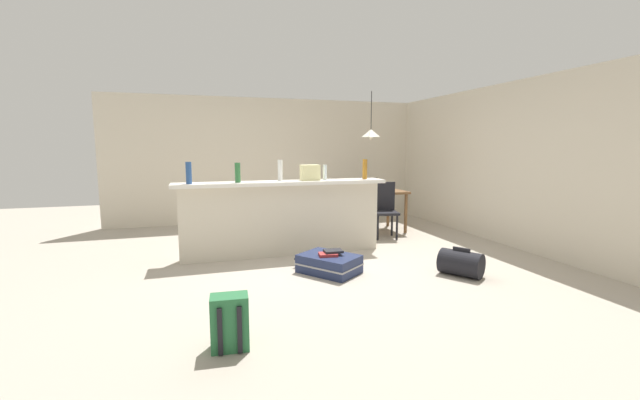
{
  "coord_description": "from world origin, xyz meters",
  "views": [
    {
      "loc": [
        -1.56,
        -5.09,
        1.52
      ],
      "look_at": [
        0.13,
        0.35,
        0.76
      ],
      "focal_mm": 22.25,
      "sensor_mm": 36.0,
      "label": 1
    }
  ],
  "objects_px": {
    "duffel_bag_black": "(461,263)",
    "book_stack": "(330,253)",
    "dining_chair_far_side": "(365,199)",
    "bottle_amber": "(365,169)",
    "dining_chair_near_partition": "(384,207)",
    "pendant_lamp": "(371,133)",
    "grocery_bag": "(310,173)",
    "backpack_green": "(230,323)",
    "bottle_white": "(280,170)",
    "dining_table": "(373,196)",
    "bottle_blue": "(189,173)",
    "suitcase_flat_navy": "(329,264)",
    "bottle_clear": "(325,172)",
    "bottle_green": "(238,173)"
  },
  "relations": [
    {
      "from": "bottle_amber",
      "to": "book_stack",
      "type": "distance_m",
      "value": 1.64
    },
    {
      "from": "dining_chair_near_partition",
      "to": "suitcase_flat_navy",
      "type": "bearing_deg",
      "value": -133.91
    },
    {
      "from": "suitcase_flat_navy",
      "to": "backpack_green",
      "type": "xyz_separation_m",
      "value": [
        -1.3,
        -1.52,
        0.09
      ]
    },
    {
      "from": "bottle_clear",
      "to": "grocery_bag",
      "type": "bearing_deg",
      "value": -174.38
    },
    {
      "from": "bottle_blue",
      "to": "duffel_bag_black",
      "type": "xyz_separation_m",
      "value": [
        3.05,
        -1.48,
        -1.04
      ]
    },
    {
      "from": "dining_table",
      "to": "dining_chair_near_partition",
      "type": "xyz_separation_m",
      "value": [
        -0.02,
        -0.51,
        -0.13
      ]
    },
    {
      "from": "dining_chair_far_side",
      "to": "pendant_lamp",
      "type": "distance_m",
      "value": 1.36
    },
    {
      "from": "bottle_green",
      "to": "dining_chair_far_side",
      "type": "bearing_deg",
      "value": 33.26
    },
    {
      "from": "dining_chair_far_side",
      "to": "dining_chair_near_partition",
      "type": "bearing_deg",
      "value": -96.7
    },
    {
      "from": "dining_chair_near_partition",
      "to": "backpack_green",
      "type": "height_order",
      "value": "dining_chair_near_partition"
    },
    {
      "from": "dining_chair_far_side",
      "to": "backpack_green",
      "type": "height_order",
      "value": "dining_chair_far_side"
    },
    {
      "from": "bottle_clear",
      "to": "dining_table",
      "type": "distance_m",
      "value": 1.71
    },
    {
      "from": "bottle_clear",
      "to": "bottle_amber",
      "type": "xyz_separation_m",
      "value": [
        0.61,
        -0.04,
        0.04
      ]
    },
    {
      "from": "bottle_amber",
      "to": "bottle_clear",
      "type": "bearing_deg",
      "value": 176.41
    },
    {
      "from": "backpack_green",
      "to": "bottle_clear",
      "type": "bearing_deg",
      "value": 58.25
    },
    {
      "from": "bottle_amber",
      "to": "book_stack",
      "type": "xyz_separation_m",
      "value": [
        -0.88,
        -1.01,
        -0.94
      ]
    },
    {
      "from": "bottle_amber",
      "to": "dining_chair_near_partition",
      "type": "distance_m",
      "value": 1.09
    },
    {
      "from": "bottle_blue",
      "to": "pendant_lamp",
      "type": "height_order",
      "value": "pendant_lamp"
    },
    {
      "from": "bottle_white",
      "to": "backpack_green",
      "type": "height_order",
      "value": "bottle_white"
    },
    {
      "from": "bottle_green",
      "to": "duffel_bag_black",
      "type": "height_order",
      "value": "bottle_green"
    },
    {
      "from": "bottle_green",
      "to": "pendant_lamp",
      "type": "bearing_deg",
      "value": 25.94
    },
    {
      "from": "dining_chair_near_partition",
      "to": "dining_chair_far_side",
      "type": "relative_size",
      "value": 1.0
    },
    {
      "from": "bottle_white",
      "to": "dining_table",
      "type": "xyz_separation_m",
      "value": [
        1.91,
        1.06,
        -0.55
      ]
    },
    {
      "from": "bottle_clear",
      "to": "bottle_amber",
      "type": "bearing_deg",
      "value": -3.59
    },
    {
      "from": "suitcase_flat_navy",
      "to": "bottle_blue",
      "type": "bearing_deg",
      "value": 150.35
    },
    {
      "from": "bottle_white",
      "to": "duffel_bag_black",
      "type": "relative_size",
      "value": 0.52
    },
    {
      "from": "bottle_clear",
      "to": "dining_chair_far_side",
      "type": "height_order",
      "value": "bottle_clear"
    },
    {
      "from": "dining_chair_far_side",
      "to": "bottle_clear",
      "type": "bearing_deg",
      "value": -130.04
    },
    {
      "from": "pendant_lamp",
      "to": "dining_chair_near_partition",
      "type": "bearing_deg",
      "value": -89.02
    },
    {
      "from": "bottle_clear",
      "to": "dining_chair_near_partition",
      "type": "height_order",
      "value": "bottle_clear"
    },
    {
      "from": "dining_table",
      "to": "duffel_bag_black",
      "type": "relative_size",
      "value": 1.94
    },
    {
      "from": "bottle_clear",
      "to": "dining_table",
      "type": "height_order",
      "value": "bottle_clear"
    },
    {
      "from": "dining_table",
      "to": "pendant_lamp",
      "type": "bearing_deg",
      "value": 117.66
    },
    {
      "from": "bottle_white",
      "to": "pendant_lamp",
      "type": "height_order",
      "value": "pendant_lamp"
    },
    {
      "from": "bottle_green",
      "to": "dining_chair_near_partition",
      "type": "relative_size",
      "value": 0.28
    },
    {
      "from": "dining_table",
      "to": "dining_chair_far_side",
      "type": "height_order",
      "value": "dining_chair_far_side"
    },
    {
      "from": "duffel_bag_black",
      "to": "book_stack",
      "type": "height_order",
      "value": "duffel_bag_black"
    },
    {
      "from": "bottle_clear",
      "to": "pendant_lamp",
      "type": "relative_size",
      "value": 0.26
    },
    {
      "from": "bottle_blue",
      "to": "bottle_white",
      "type": "bearing_deg",
      "value": 5.57
    },
    {
      "from": "grocery_bag",
      "to": "backpack_green",
      "type": "distance_m",
      "value": 3.02
    },
    {
      "from": "dining_chair_far_side",
      "to": "bottle_blue",
      "type": "bearing_deg",
      "value": -151.69
    },
    {
      "from": "book_stack",
      "to": "pendant_lamp",
      "type": "bearing_deg",
      "value": 55.4
    },
    {
      "from": "dining_chair_near_partition",
      "to": "grocery_bag",
      "type": "bearing_deg",
      "value": -158.97
    },
    {
      "from": "pendant_lamp",
      "to": "duffel_bag_black",
      "type": "xyz_separation_m",
      "value": [
        -0.04,
        -2.71,
        -1.62
      ]
    },
    {
      "from": "duffel_bag_black",
      "to": "bottle_white",
      "type": "bearing_deg",
      "value": 139.05
    },
    {
      "from": "dining_chair_far_side",
      "to": "duffel_bag_black",
      "type": "bearing_deg",
      "value": -93.14
    },
    {
      "from": "backpack_green",
      "to": "duffel_bag_black",
      "type": "bearing_deg",
      "value": 18.92
    },
    {
      "from": "duffel_bag_black",
      "to": "book_stack",
      "type": "distance_m",
      "value": 1.55
    },
    {
      "from": "duffel_bag_black",
      "to": "book_stack",
      "type": "xyz_separation_m",
      "value": [
        -1.45,
        0.55,
        0.1
      ]
    },
    {
      "from": "duffel_bag_black",
      "to": "book_stack",
      "type": "relative_size",
      "value": 1.84
    }
  ]
}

